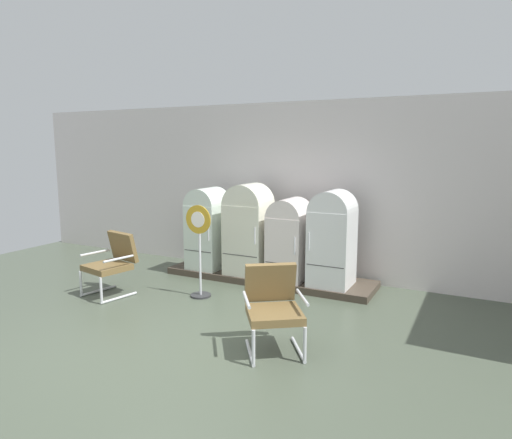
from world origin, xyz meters
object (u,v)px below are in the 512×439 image
armchair_right (273,304)px  sign_stand (199,254)px  refrigerator_1 (248,227)px  refrigerator_3 (332,235)px  refrigerator_0 (208,226)px  armchair_left (112,261)px  refrigerator_2 (290,237)px

armchair_right → sign_stand: sign_stand is taller
sign_stand → refrigerator_1: bearing=78.4°
refrigerator_3 → armchair_right: size_ratio=1.56×
refrigerator_0 → refrigerator_3: 2.34m
refrigerator_1 → sign_stand: (-0.24, -1.16, -0.26)m
refrigerator_3 → sign_stand: (-1.73, -1.17, -0.23)m
refrigerator_0 → sign_stand: 1.34m
refrigerator_1 → sign_stand: 1.21m
refrigerator_0 → armchair_left: (-0.68, -1.68, -0.35)m
refrigerator_1 → refrigerator_3: 1.50m
refrigerator_2 → refrigerator_3: refrigerator_3 is taller
armchair_right → sign_stand: bearing=146.9°
refrigerator_0 → armchair_left: refrigerator_0 is taller
refrigerator_3 → refrigerator_0: bearing=180.0°
refrigerator_3 → armchair_left: (-3.02, -1.68, -0.38)m
refrigerator_3 → sign_stand: bearing=-146.0°
refrigerator_0 → armchair_left: size_ratio=1.50×
refrigerator_1 → refrigerator_2: size_ratio=1.16×
armchair_left → sign_stand: (1.29, 0.51, 0.15)m
refrigerator_0 → refrigerator_3: refrigerator_3 is taller
refrigerator_0 → refrigerator_2: (1.61, 0.01, -0.06)m
armchair_left → armchair_right: bearing=-11.9°
refrigerator_1 → armchair_right: (1.55, -2.32, -0.40)m
armchair_right → sign_stand: 2.14m
refrigerator_3 → armchair_left: refrigerator_3 is taller
sign_stand → armchair_left: bearing=-158.3°
refrigerator_2 → armchair_left: (-2.29, -1.70, -0.29)m
refrigerator_2 → sign_stand: (-1.00, -1.18, -0.14)m
refrigerator_2 → refrigerator_0: bearing=-179.5°
refrigerator_3 → sign_stand: refrigerator_3 is taller
refrigerator_1 → refrigerator_2: (0.76, 0.03, -0.11)m
refrigerator_3 → armchair_left: bearing=-150.9°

